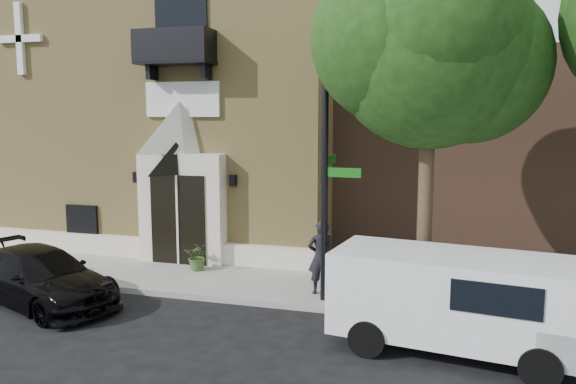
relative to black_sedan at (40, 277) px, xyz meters
name	(u,v)px	position (x,y,z in m)	size (l,w,h in m)	color
ground	(170,298)	(2.72, 1.23, -0.66)	(120.00, 120.00, 0.00)	black
sidewalk	(231,281)	(3.72, 2.73, -0.58)	(42.00, 3.00, 0.15)	gray
church	(196,110)	(-0.26, 9.18, 3.98)	(12.20, 11.01, 9.30)	tan
street_tree_left	(432,46)	(8.75, 1.58, 5.21)	(4.97, 4.38, 7.77)	#38281C
black_sedan	(40,277)	(0.00, 0.00, 0.00)	(1.84, 4.53, 1.32)	black
cargo_van	(467,300)	(9.60, -0.15, 0.39)	(4.82, 2.47, 1.88)	white
street_sign	(326,175)	(6.49, 1.76, 2.43)	(0.93, 0.94, 5.84)	black
fire_hydrant	(368,287)	(7.50, 1.83, -0.13)	(0.44, 0.35, 0.77)	maroon
dumpster	(424,283)	(8.75, 1.94, 0.04)	(1.86, 1.45, 1.07)	#0E3513
planter	(198,256)	(2.55, 3.25, -0.11)	(0.72, 0.62, 0.80)	#3E5928
pedestrian_near	(321,257)	(6.30, 2.19, 0.39)	(0.66, 0.43, 1.80)	black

